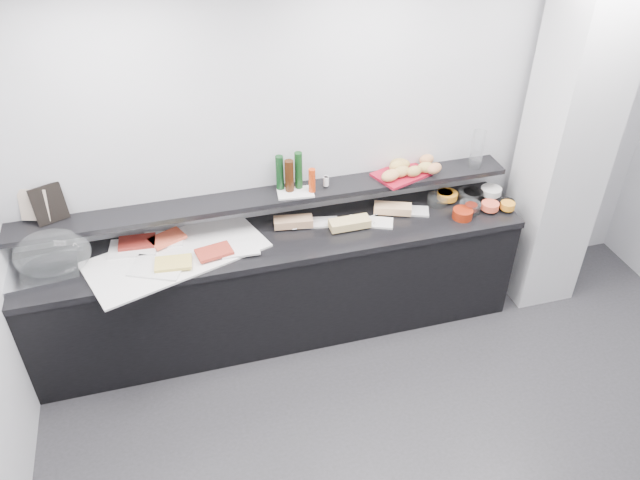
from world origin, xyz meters
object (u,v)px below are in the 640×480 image
object	(u,v)px
condiment_tray	(295,193)
bread_tray	(401,174)
cloche_base	(38,273)
carafe	(477,150)
framed_print	(49,204)
sandwich_plate_mid	(371,222)

from	to	relation	value
condiment_tray	bread_tray	world-z (taller)	bread_tray
bread_tray	condiment_tray	bearing A→B (deg)	162.22
condiment_tray	bread_tray	xyz separation A→B (m)	(0.82, 0.04, 0.00)
cloche_base	carafe	distance (m)	3.22
framed_print	carafe	distance (m)	3.06
cloche_base	carafe	size ratio (longest dim) A/B	1.71
framed_print	bread_tray	size ratio (longest dim) A/B	0.67
framed_print	bread_tray	xyz separation A→B (m)	(2.47, -0.06, -0.12)
condiment_tray	bread_tray	distance (m)	0.83
sandwich_plate_mid	bread_tray	world-z (taller)	bread_tray
sandwich_plate_mid	carafe	distance (m)	0.98
sandwich_plate_mid	condiment_tray	distance (m)	0.61
sandwich_plate_mid	framed_print	distance (m)	2.22
cloche_base	condiment_tray	distance (m)	1.81
sandwich_plate_mid	bread_tray	bearing A→B (deg)	56.08
cloche_base	framed_print	bearing A→B (deg)	54.31
cloche_base	framed_print	size ratio (longest dim) A/B	1.97
cloche_base	sandwich_plate_mid	xyz separation A→B (m)	(2.32, -0.01, -0.01)
framed_print	carafe	world-z (taller)	carafe
framed_print	condiment_tray	xyz separation A→B (m)	(1.65, -0.10, -0.12)
bread_tray	carafe	bearing A→B (deg)	-23.41
cloche_base	sandwich_plate_mid	bearing A→B (deg)	-6.16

